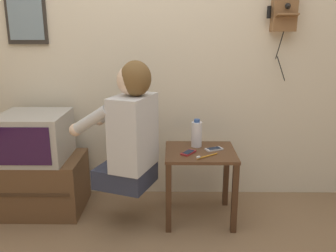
% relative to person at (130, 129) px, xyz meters
% --- Properties ---
extents(wall_back, '(6.80, 0.05, 2.55)m').
position_rel_person_xyz_m(wall_back, '(0.12, 0.57, 0.55)').
color(wall_back, beige).
rests_on(wall_back, ground_plane).
extents(side_table, '(0.51, 0.45, 0.53)m').
position_rel_person_xyz_m(side_table, '(0.49, 0.11, -0.31)').
color(side_table, '#51331E').
rests_on(side_table, ground_plane).
extents(person, '(0.60, 0.52, 0.88)m').
position_rel_person_xyz_m(person, '(0.00, 0.00, 0.00)').
color(person, '#2D3347').
rests_on(person, ground_plane).
extents(tv_stand, '(0.73, 0.49, 0.43)m').
position_rel_person_xyz_m(tv_stand, '(-0.77, 0.23, -0.51)').
color(tv_stand, brown).
rests_on(tv_stand, ground_plane).
extents(television, '(0.48, 0.48, 0.35)m').
position_rel_person_xyz_m(television, '(-0.75, 0.22, -0.12)').
color(television, '#ADA89E').
rests_on(television, tv_stand).
extents(wall_phone_antique, '(0.22, 0.18, 0.73)m').
position_rel_person_xyz_m(wall_phone_antique, '(1.13, 0.49, 0.80)').
color(wall_phone_antique, brown).
extents(framed_picture, '(0.31, 0.03, 0.48)m').
position_rel_person_xyz_m(framed_picture, '(-0.84, 0.53, 0.78)').
color(framed_picture, '#2D2823').
extents(cell_phone_held, '(0.12, 0.14, 0.01)m').
position_rel_person_xyz_m(cell_phone_held, '(0.40, 0.06, -0.19)').
color(cell_phone_held, maroon).
rests_on(cell_phone_held, side_table).
extents(cell_phone_spare, '(0.14, 0.11, 0.01)m').
position_rel_person_xyz_m(cell_phone_spare, '(0.59, 0.14, -0.19)').
color(cell_phone_spare, silver).
rests_on(cell_phone_spare, side_table).
extents(water_bottle, '(0.08, 0.08, 0.21)m').
position_rel_person_xyz_m(water_bottle, '(0.47, 0.22, -0.10)').
color(water_bottle, silver).
rests_on(water_bottle, side_table).
extents(toothbrush, '(0.16, 0.12, 0.02)m').
position_rel_person_xyz_m(toothbrush, '(0.52, -0.02, -0.19)').
color(toothbrush, orange).
rests_on(toothbrush, side_table).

